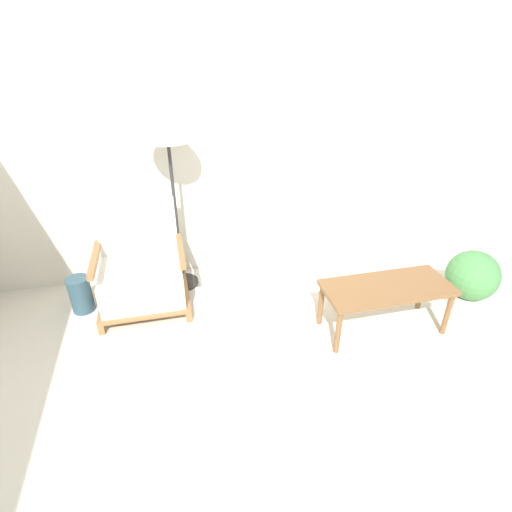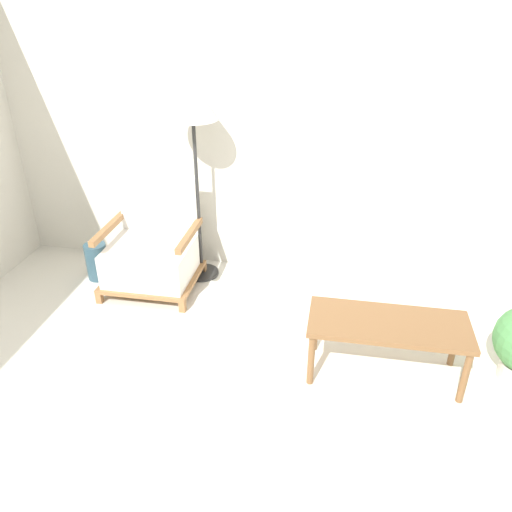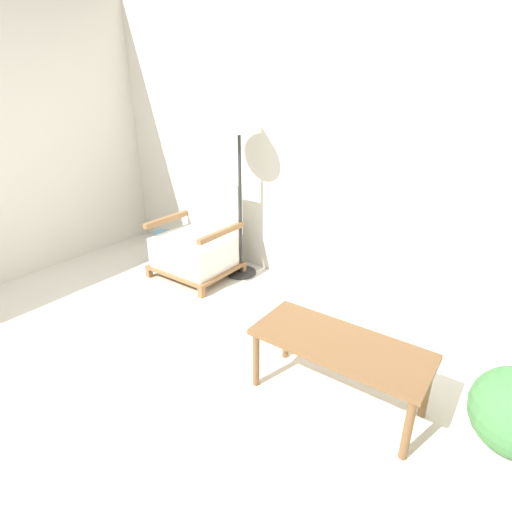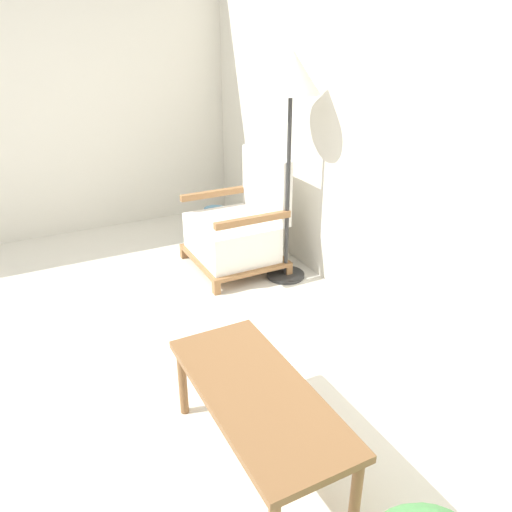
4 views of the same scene
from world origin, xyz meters
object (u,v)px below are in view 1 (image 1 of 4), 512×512
at_px(coffee_table, 387,291).
at_px(floor_lamp, 167,133).
at_px(potted_plant, 472,278).
at_px(armchair, 142,273).
at_px(vase, 81,294).

bearing_deg(coffee_table, floor_lamp, 145.64).
bearing_deg(floor_lamp, coffee_table, -34.36).
distance_m(floor_lamp, potted_plant, 2.87).
height_order(armchair, coffee_table, armchair).
bearing_deg(armchair, floor_lamp, 35.82).
bearing_deg(vase, floor_lamp, 13.97).
xyz_separation_m(floor_lamp, coffee_table, (1.55, -1.06, -1.08)).
height_order(floor_lamp, potted_plant, floor_lamp).
distance_m(floor_lamp, vase, 1.59).
distance_m(armchair, coffee_table, 2.07).
relative_size(floor_lamp, coffee_table, 1.65).
distance_m(armchair, potted_plant, 2.88).
bearing_deg(potted_plant, floor_lamp, 158.66).
height_order(coffee_table, potted_plant, potted_plant).
relative_size(armchair, potted_plant, 1.69).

